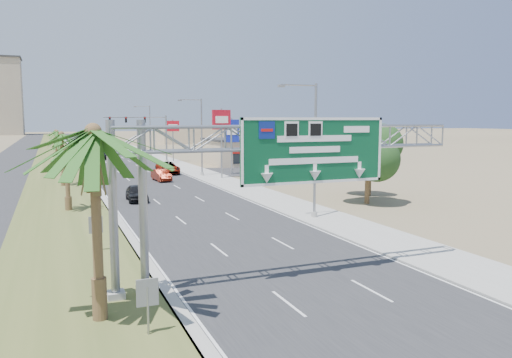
{
  "coord_description": "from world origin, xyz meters",
  "views": [
    {
      "loc": [
        -10.59,
        -10.45,
        7.44
      ],
      "look_at": [
        -0.41,
        14.31,
        4.2
      ],
      "focal_mm": 35.0,
      "sensor_mm": 36.0,
      "label": 1
    }
  ],
  "objects_px": {
    "car_left_lane": "(137,193)",
    "pole_sign_blue": "(232,133)",
    "car_mid_lane": "(161,175)",
    "pole_sign_red_near": "(221,124)",
    "car_far": "(100,155)",
    "palm_near": "(93,133)",
    "store_building": "(262,152)",
    "car_right_lane": "(168,168)",
    "pole_sign_red_far": "(173,129)",
    "sign_gantry": "(279,150)",
    "signal_mast": "(154,135)"
  },
  "relations": [
    {
      "from": "car_mid_lane",
      "to": "car_far",
      "type": "distance_m",
      "value": 36.83
    },
    {
      "from": "sign_gantry",
      "to": "pole_sign_blue",
      "type": "distance_m",
      "value": 44.46
    },
    {
      "from": "palm_near",
      "to": "pole_sign_red_far",
      "type": "relative_size",
      "value": 1.14
    },
    {
      "from": "store_building",
      "to": "car_right_lane",
      "type": "bearing_deg",
      "value": -151.94
    },
    {
      "from": "sign_gantry",
      "to": "pole_sign_blue",
      "type": "relative_size",
      "value": 2.22
    },
    {
      "from": "signal_mast",
      "to": "car_right_lane",
      "type": "relative_size",
      "value": 1.77
    },
    {
      "from": "car_mid_lane",
      "to": "pole_sign_red_near",
      "type": "relative_size",
      "value": 0.49
    },
    {
      "from": "car_left_lane",
      "to": "pole_sign_red_far",
      "type": "bearing_deg",
      "value": 74.73
    },
    {
      "from": "signal_mast",
      "to": "store_building",
      "type": "relative_size",
      "value": 0.57
    },
    {
      "from": "palm_near",
      "to": "store_building",
      "type": "height_order",
      "value": "palm_near"
    },
    {
      "from": "store_building",
      "to": "car_mid_lane",
      "type": "bearing_deg",
      "value": -140.11
    },
    {
      "from": "car_right_lane",
      "to": "pole_sign_blue",
      "type": "relative_size",
      "value": 0.77
    },
    {
      "from": "car_far",
      "to": "pole_sign_red_far",
      "type": "xyz_separation_m",
      "value": [
        11.25,
        -10.52,
        4.96
      ]
    },
    {
      "from": "car_far",
      "to": "car_mid_lane",
      "type": "bearing_deg",
      "value": -88.61
    },
    {
      "from": "signal_mast",
      "to": "car_right_lane",
      "type": "bearing_deg",
      "value": -94.59
    },
    {
      "from": "signal_mast",
      "to": "car_right_lane",
      "type": "height_order",
      "value": "signal_mast"
    },
    {
      "from": "signal_mast",
      "to": "car_far",
      "type": "height_order",
      "value": "signal_mast"
    },
    {
      "from": "car_far",
      "to": "pole_sign_blue",
      "type": "relative_size",
      "value": 0.69
    },
    {
      "from": "pole_sign_red_near",
      "to": "pole_sign_red_far",
      "type": "xyz_separation_m",
      "value": [
        0.0,
        26.58,
        -1.14
      ]
    },
    {
      "from": "signal_mast",
      "to": "pole_sign_blue",
      "type": "bearing_deg",
      "value": -71.27
    },
    {
      "from": "sign_gantry",
      "to": "car_mid_lane",
      "type": "relative_size",
      "value": 3.92
    },
    {
      "from": "pole_sign_red_near",
      "to": "pole_sign_red_far",
      "type": "relative_size",
      "value": 1.2
    },
    {
      "from": "car_right_lane",
      "to": "pole_sign_red_far",
      "type": "height_order",
      "value": "pole_sign_red_far"
    },
    {
      "from": "sign_gantry",
      "to": "car_mid_lane",
      "type": "distance_m",
      "value": 39.39
    },
    {
      "from": "signal_mast",
      "to": "pole_sign_red_near",
      "type": "xyz_separation_m",
      "value": [
        3.83,
        -23.56,
        2.0
      ]
    },
    {
      "from": "signal_mast",
      "to": "car_mid_lane",
      "type": "relative_size",
      "value": 2.4
    },
    {
      "from": "palm_near",
      "to": "car_mid_lane",
      "type": "distance_m",
      "value": 42.7
    },
    {
      "from": "car_far",
      "to": "pole_sign_red_far",
      "type": "distance_m",
      "value": 16.18
    },
    {
      "from": "car_left_lane",
      "to": "pole_sign_blue",
      "type": "height_order",
      "value": "pole_sign_blue"
    },
    {
      "from": "sign_gantry",
      "to": "palm_near",
      "type": "relative_size",
      "value": 2.01
    },
    {
      "from": "sign_gantry",
      "to": "pole_sign_red_near",
      "type": "distance_m",
      "value": 39.78
    },
    {
      "from": "palm_near",
      "to": "pole_sign_red_near",
      "type": "distance_m",
      "value": 44.32
    },
    {
      "from": "pole_sign_red_near",
      "to": "pole_sign_red_far",
      "type": "height_order",
      "value": "pole_sign_red_near"
    },
    {
      "from": "store_building",
      "to": "car_left_lane",
      "type": "height_order",
      "value": "store_building"
    },
    {
      "from": "palm_near",
      "to": "pole_sign_red_near",
      "type": "relative_size",
      "value": 0.96
    },
    {
      "from": "signal_mast",
      "to": "car_far",
      "type": "relative_size",
      "value": 1.97
    },
    {
      "from": "car_mid_lane",
      "to": "pole_sign_red_near",
      "type": "bearing_deg",
      "value": -7.95
    },
    {
      "from": "sign_gantry",
      "to": "car_right_lane",
      "type": "bearing_deg",
      "value": 83.88
    },
    {
      "from": "palm_near",
      "to": "car_right_lane",
      "type": "relative_size",
      "value": 1.44
    },
    {
      "from": "pole_sign_red_near",
      "to": "pole_sign_blue",
      "type": "height_order",
      "value": "pole_sign_red_near"
    },
    {
      "from": "car_right_lane",
      "to": "pole_sign_red_near",
      "type": "distance_m",
      "value": 11.21
    },
    {
      "from": "pole_sign_blue",
      "to": "car_mid_lane",
      "type": "bearing_deg",
      "value": -160.57
    },
    {
      "from": "car_right_lane",
      "to": "pole_sign_red_far",
      "type": "relative_size",
      "value": 0.79
    },
    {
      "from": "palm_near",
      "to": "store_building",
      "type": "bearing_deg",
      "value": 61.72
    },
    {
      "from": "car_right_lane",
      "to": "pole_sign_red_far",
      "type": "bearing_deg",
      "value": 77.77
    },
    {
      "from": "car_mid_lane",
      "to": "pole_sign_blue",
      "type": "bearing_deg",
      "value": 14.98
    },
    {
      "from": "car_left_lane",
      "to": "car_far",
      "type": "xyz_separation_m",
      "value": [
        1.34,
        50.42,
        0.02
      ]
    },
    {
      "from": "signal_mast",
      "to": "car_far",
      "type": "bearing_deg",
      "value": 118.76
    },
    {
      "from": "sign_gantry",
      "to": "car_right_lane",
      "type": "height_order",
      "value": "sign_gantry"
    },
    {
      "from": "store_building",
      "to": "pole_sign_red_near",
      "type": "xyz_separation_m",
      "value": [
        -13.0,
        -17.59,
        4.85
      ]
    }
  ]
}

